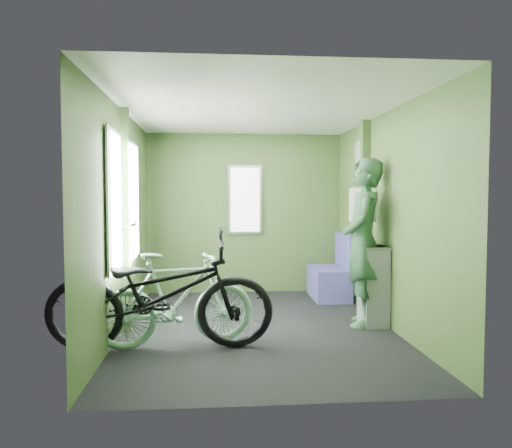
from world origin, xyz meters
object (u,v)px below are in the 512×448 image
Objects in this scene: passenger at (363,242)px; waste_box at (373,286)px; bicycle_mint at (176,347)px; bicycle_black at (161,352)px; bench_seat at (331,279)px.

waste_box is (0.11, -0.03, -0.47)m from passenger.
bicycle_mint is at bearing -163.99° from waste_box.
bicycle_black is at bearing -161.55° from waste_box.
bench_seat reaches higher than bicycle_mint.
bicycle_mint is at bearing -132.29° from bench_seat.
waste_box reaches higher than bicycle_mint.
waste_box is at bearing -84.57° from bench_seat.
bench_seat is at bearing -56.31° from bicycle_mint.
waste_box is 1.49m from bench_seat.
bicycle_mint is 0.82× the size of passenger.
passenger is at bearing 164.86° from waste_box.
bicycle_mint is 1.71× the size of waste_box.
bicycle_black is 1.12× the size of passenger.
waste_box is (2.19, 0.73, 0.43)m from bicycle_black.
bicycle_mint is 1.66× the size of bench_seat.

